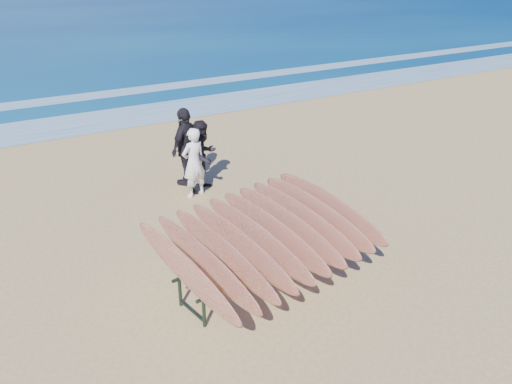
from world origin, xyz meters
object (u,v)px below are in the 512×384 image
(person_dark_b, at_px, (186,146))
(person_dark_a, at_px, (203,156))
(surfboard_rack, at_px, (266,236))
(person_white, at_px, (194,163))

(person_dark_b, bearing_deg, person_dark_a, 76.05)
(surfboard_rack, xyz_separation_m, person_dark_a, (0.64, 3.85, -0.01))
(person_white, height_order, person_dark_b, person_dark_b)
(person_white, distance_m, person_dark_b, 0.76)
(surfboard_rack, height_order, person_dark_b, person_dark_b)
(person_dark_b, bearing_deg, surfboard_rack, 49.78)
(surfboard_rack, bearing_deg, person_white, 74.92)
(person_dark_b, bearing_deg, person_white, 44.72)
(person_dark_a, bearing_deg, person_dark_b, 85.01)
(person_white, xyz_separation_m, person_dark_a, (0.33, 0.22, 0.03))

